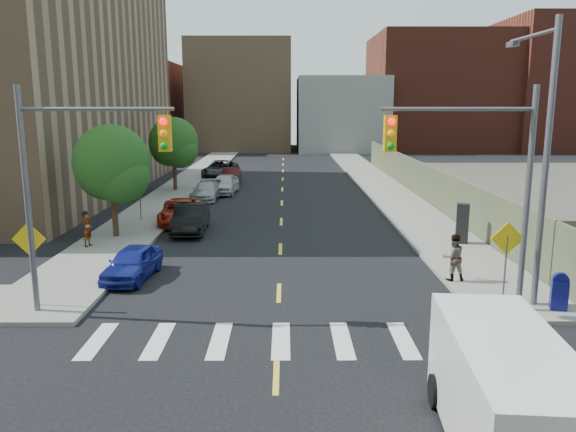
{
  "coord_description": "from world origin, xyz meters",
  "views": [
    {
      "loc": [
        0.22,
        -10.57,
        6.45
      ],
      "look_at": [
        0.33,
        11.63,
        2.0
      ],
      "focal_mm": 35.0,
      "sensor_mm": 36.0,
      "label": 1
    }
  ],
  "objects_px": {
    "parked_car_white": "(225,184)",
    "payphone": "(462,223)",
    "parked_car_blue": "(132,263)",
    "pedestrian_west": "(87,229)",
    "parked_car_grey": "(220,169)",
    "pedestrian_east": "(453,257)",
    "parked_car_maroon": "(231,176)",
    "parked_car_black": "(191,218)",
    "parked_car_silver": "(206,191)",
    "mailbox": "(559,291)",
    "parked_car_red": "(181,212)",
    "cargo_van": "(504,391)"
  },
  "relations": [
    {
      "from": "parked_car_white",
      "to": "payphone",
      "type": "xyz_separation_m",
      "value": [
        12.54,
        -15.45,
        0.35
      ]
    },
    {
      "from": "parked_car_blue",
      "to": "pedestrian_west",
      "type": "relative_size",
      "value": 2.24
    },
    {
      "from": "parked_car_grey",
      "to": "payphone",
      "type": "bearing_deg",
      "value": -55.36
    },
    {
      "from": "pedestrian_east",
      "to": "parked_car_maroon",
      "type": "bearing_deg",
      "value": -73.61
    },
    {
      "from": "parked_car_black",
      "to": "parked_car_maroon",
      "type": "xyz_separation_m",
      "value": [
        0.39,
        17.51,
        -0.07
      ]
    },
    {
      "from": "parked_car_white",
      "to": "pedestrian_west",
      "type": "height_order",
      "value": "pedestrian_west"
    },
    {
      "from": "parked_car_maroon",
      "to": "pedestrian_east",
      "type": "xyz_separation_m",
      "value": [
        10.5,
        -25.97,
        0.36
      ]
    },
    {
      "from": "parked_car_blue",
      "to": "pedestrian_east",
      "type": "xyz_separation_m",
      "value": [
        11.8,
        -0.7,
        0.39
      ]
    },
    {
      "from": "parked_car_black",
      "to": "parked_car_silver",
      "type": "relative_size",
      "value": 1.03
    },
    {
      "from": "payphone",
      "to": "parked_car_maroon",
      "type": "bearing_deg",
      "value": 135.43
    },
    {
      "from": "parked_car_silver",
      "to": "parked_car_white",
      "type": "relative_size",
      "value": 1.0
    },
    {
      "from": "mailbox",
      "to": "parked_car_blue",
      "type": "bearing_deg",
      "value": -178.06
    },
    {
      "from": "parked_car_silver",
      "to": "parked_car_maroon",
      "type": "distance_m",
      "value": 7.7
    },
    {
      "from": "parked_car_white",
      "to": "parked_car_maroon",
      "type": "distance_m",
      "value": 4.98
    },
    {
      "from": "parked_car_maroon",
      "to": "parked_car_black",
      "type": "bearing_deg",
      "value": -90.54
    },
    {
      "from": "parked_car_red",
      "to": "pedestrian_east",
      "type": "bearing_deg",
      "value": -47.75
    },
    {
      "from": "payphone",
      "to": "parked_car_grey",
      "type": "bearing_deg",
      "value": 133.59
    },
    {
      "from": "mailbox",
      "to": "pedestrian_west",
      "type": "distance_m",
      "value": 19.14
    },
    {
      "from": "parked_car_black",
      "to": "pedestrian_east",
      "type": "bearing_deg",
      "value": -39.63
    },
    {
      "from": "parked_car_silver",
      "to": "pedestrian_west",
      "type": "relative_size",
      "value": 2.65
    },
    {
      "from": "parked_car_red",
      "to": "cargo_van",
      "type": "bearing_deg",
      "value": -70.37
    },
    {
      "from": "parked_car_white",
      "to": "mailbox",
      "type": "distance_m",
      "value": 27.23
    },
    {
      "from": "parked_car_grey",
      "to": "parked_car_maroon",
      "type": "bearing_deg",
      "value": -66.31
    },
    {
      "from": "payphone",
      "to": "mailbox",
      "type": "bearing_deg",
      "value": -73.35
    },
    {
      "from": "parked_car_red",
      "to": "parked_car_white",
      "type": "height_order",
      "value": "parked_car_white"
    },
    {
      "from": "parked_car_black",
      "to": "pedestrian_west",
      "type": "bearing_deg",
      "value": -141.47
    },
    {
      "from": "cargo_van",
      "to": "mailbox",
      "type": "height_order",
      "value": "cargo_van"
    },
    {
      "from": "pedestrian_west",
      "to": "parked_car_red",
      "type": "bearing_deg",
      "value": -17.52
    },
    {
      "from": "pedestrian_west",
      "to": "cargo_van",
      "type": "bearing_deg",
      "value": -127.31
    },
    {
      "from": "parked_car_grey",
      "to": "pedestrian_east",
      "type": "relative_size",
      "value": 3.22
    },
    {
      "from": "parked_car_red",
      "to": "parked_car_silver",
      "type": "height_order",
      "value": "parked_car_red"
    },
    {
      "from": "parked_car_blue",
      "to": "parked_car_silver",
      "type": "bearing_deg",
      "value": 94.92
    },
    {
      "from": "parked_car_red",
      "to": "parked_car_white",
      "type": "xyz_separation_m",
      "value": [
        1.3,
        10.38,
        0.06
      ]
    },
    {
      "from": "parked_car_red",
      "to": "pedestrian_west",
      "type": "relative_size",
      "value": 2.95
    },
    {
      "from": "parked_car_red",
      "to": "payphone",
      "type": "height_order",
      "value": "payphone"
    },
    {
      "from": "parked_car_blue",
      "to": "pedestrian_east",
      "type": "bearing_deg",
      "value": 2.61
    },
    {
      "from": "payphone",
      "to": "pedestrian_west",
      "type": "height_order",
      "value": "payphone"
    },
    {
      "from": "parked_car_grey",
      "to": "cargo_van",
      "type": "height_order",
      "value": "cargo_van"
    },
    {
      "from": "mailbox",
      "to": "pedestrian_west",
      "type": "bearing_deg",
      "value": 171.76
    },
    {
      "from": "parked_car_black",
      "to": "parked_car_white",
      "type": "height_order",
      "value": "parked_car_white"
    },
    {
      "from": "parked_car_white",
      "to": "cargo_van",
      "type": "bearing_deg",
      "value": -69.89
    },
    {
      "from": "parked_car_red",
      "to": "pedestrian_west",
      "type": "height_order",
      "value": "pedestrian_west"
    },
    {
      "from": "parked_car_maroon",
      "to": "payphone",
      "type": "distance_m",
      "value": 23.98
    },
    {
      "from": "parked_car_black",
      "to": "cargo_van",
      "type": "bearing_deg",
      "value": -66.09
    },
    {
      "from": "cargo_van",
      "to": "pedestrian_west",
      "type": "distance_m",
      "value": 19.79
    },
    {
      "from": "cargo_van",
      "to": "payphone",
      "type": "height_order",
      "value": "cargo_van"
    },
    {
      "from": "parked_car_red",
      "to": "parked_car_black",
      "type": "bearing_deg",
      "value": -72.99
    },
    {
      "from": "pedestrian_west",
      "to": "pedestrian_east",
      "type": "xyz_separation_m",
      "value": [
        14.95,
        -5.0,
        0.06
      ]
    },
    {
      "from": "parked_car_silver",
      "to": "parked_car_white",
      "type": "xyz_separation_m",
      "value": [
        0.97,
        2.65,
        0.11
      ]
    },
    {
      "from": "parked_car_grey",
      "to": "pedestrian_east",
      "type": "bearing_deg",
      "value": -63.46
    }
  ]
}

